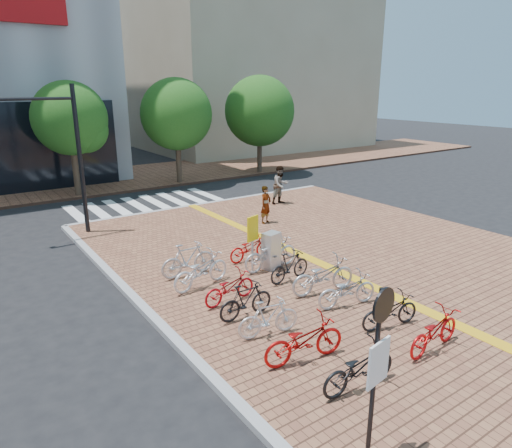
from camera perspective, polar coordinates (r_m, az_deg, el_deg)
ground at (r=12.47m, az=9.45°, el=-11.18°), size 120.00×120.00×0.00m
kerb_north at (r=23.25m, az=-5.86°, el=2.53°), size 14.00×0.25×0.15m
far_sidewalk at (r=30.35m, az=-19.26°, el=5.07°), size 70.00×8.00×0.15m
building_beige at (r=47.51m, az=-1.88°, el=20.77°), size 20.00×18.00×18.00m
crosswalk at (r=24.01m, az=-13.42°, el=2.44°), size 7.50×4.00×0.01m
street_trees at (r=28.36m, az=-7.93°, el=13.30°), size 16.20×4.60×6.35m
bike_0 at (r=9.43m, az=12.73°, el=-17.12°), size 1.79×0.74×0.92m
bike_1 at (r=10.04m, az=6.02°, el=-14.23°), size 1.97×0.98×0.99m
bike_2 at (r=10.90m, az=1.57°, el=-11.64°), size 1.60×0.72×0.93m
bike_3 at (r=11.69m, az=-1.27°, el=-9.53°), size 1.56×0.45×0.94m
bike_4 at (r=12.50m, az=-3.33°, el=-7.91°), size 1.69×0.75×0.86m
bike_5 at (r=13.45m, az=-6.92°, el=-5.77°), size 2.04×1.03×1.02m
bike_6 at (r=14.26m, az=-8.50°, el=-4.40°), size 1.78×0.53×1.07m
bike_7 at (r=11.09m, az=21.37°, el=-12.37°), size 1.81×0.74×0.93m
bike_8 at (r=11.73m, az=16.38°, el=-10.39°), size 1.71×0.85×0.86m
bike_9 at (r=12.49m, az=11.30°, el=-8.08°), size 1.85×0.95×0.92m
bike_10 at (r=13.11m, az=8.37°, el=-6.38°), size 2.10×1.03×1.05m
bike_11 at (r=13.81m, az=4.24°, el=-5.29°), size 1.58×0.58×0.93m
bike_12 at (r=14.62m, az=1.84°, el=-3.70°), size 2.00×0.70×1.05m
bike_13 at (r=15.40m, az=-0.76°, el=-2.97°), size 1.68×0.67×0.87m
pedestrian_a at (r=19.44m, az=1.23°, el=2.43°), size 0.68×0.54×1.61m
pedestrian_b at (r=22.72m, az=3.08°, el=4.90°), size 0.97×0.78×1.90m
utility_box at (r=14.65m, az=1.91°, el=-3.34°), size 0.64×0.53×1.20m
yellow_sign at (r=14.16m, az=-0.39°, el=-1.19°), size 0.49×0.19×1.83m
notice_sign at (r=7.31m, az=15.01°, el=-15.35°), size 0.54×0.16×2.92m
traffic_light_pole at (r=18.68m, az=-25.45°, el=10.08°), size 3.08×1.19×5.74m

